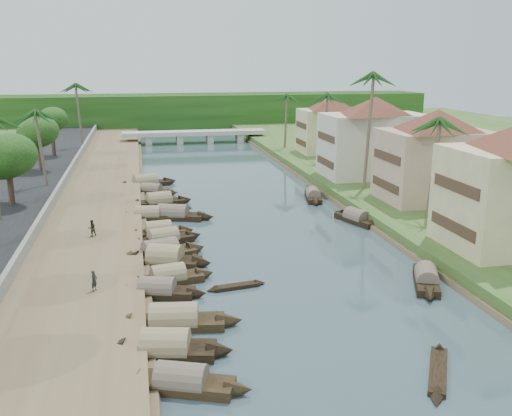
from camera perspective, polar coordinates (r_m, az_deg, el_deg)
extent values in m
plane|color=#364B52|center=(45.24, 3.01, -5.95)|extent=(220.00, 220.00, 0.00)
cube|color=brown|center=(63.10, -15.96, -0.19)|extent=(10.00, 180.00, 0.80)
cube|color=#2F5321|center=(69.58, 14.08, 1.44)|extent=(16.00, 180.00, 1.20)
cube|color=black|center=(64.28, -23.54, -0.32)|extent=(8.00, 180.00, 1.40)
cube|color=gray|center=(63.36, -19.80, 0.45)|extent=(0.40, 180.00, 1.10)
cube|color=#14380F|center=(136.92, -7.16, 9.44)|extent=(120.00, 4.00, 8.00)
cube|color=#14380F|center=(141.89, -7.33, 9.60)|extent=(120.00, 4.00, 8.00)
cube|color=#14380F|center=(146.86, -7.49, 9.76)|extent=(120.00, 4.00, 8.00)
cube|color=#A8A99E|center=(114.34, -6.18, 7.48)|extent=(28.00, 4.00, 0.80)
cube|color=#A8A99E|center=(113.97, -10.70, 6.73)|extent=(1.20, 3.50, 1.80)
cube|color=#A8A99E|center=(114.23, -7.67, 6.87)|extent=(1.20, 3.50, 1.80)
cube|color=#A8A99E|center=(114.80, -4.66, 6.99)|extent=(1.20, 3.50, 1.80)
cube|color=#A8A99E|center=(115.68, -1.69, 7.09)|extent=(1.20, 3.50, 1.80)
cube|color=#432D1F|center=(47.38, 19.04, -1.73)|extent=(0.10, 6.40, 0.90)
cube|color=#432D1F|center=(46.64, 19.36, 2.05)|extent=(0.10, 6.40, 0.90)
cube|color=tan|center=(63.98, 17.43, 4.07)|extent=(11.00, 8.00, 7.50)
pyramid|color=brown|center=(63.34, 17.76, 8.39)|extent=(14.11, 14.11, 2.20)
cube|color=#432D1F|center=(61.85, 12.79, 2.27)|extent=(0.10, 6.40, 0.90)
cube|color=#432D1F|center=(61.31, 12.95, 5.01)|extent=(0.10, 6.40, 0.90)
cube|color=beige|center=(75.91, 11.70, 6.17)|extent=(13.00, 8.00, 8.00)
pyramid|color=brown|center=(75.37, 11.90, 10.01)|extent=(15.59, 15.59, 2.20)
cube|color=#432D1F|center=(73.90, 6.93, 4.57)|extent=(0.10, 6.40, 0.90)
cube|color=#432D1F|center=(73.42, 7.01, 7.04)|extent=(0.10, 6.40, 0.90)
cube|color=beige|center=(94.83, 7.49, 7.65)|extent=(10.00, 7.00, 7.00)
pyramid|color=brown|center=(94.41, 7.58, 10.42)|extent=(12.62, 12.62, 2.20)
cube|color=#432D1F|center=(93.54, 4.50, 6.55)|extent=(0.10, 5.60, 0.90)
cube|color=#432D1F|center=(93.19, 4.54, 8.26)|extent=(0.10, 5.60, 0.90)
cube|color=black|center=(29.75, -7.46, -17.23)|extent=(5.48, 3.40, 0.70)
cone|color=black|center=(29.09, -1.69, -17.72)|extent=(1.93, 1.91, 1.64)
cone|color=black|center=(30.59, -12.91, -16.36)|extent=(1.93, 1.91, 1.64)
cylinder|color=#6F6153|center=(29.55, -7.48, -16.61)|extent=(4.34, 3.02, 1.70)
cube|color=black|center=(32.82, -9.00, -14.05)|extent=(5.79, 3.10, 0.70)
cone|color=black|center=(32.42, -3.52, -14.11)|extent=(1.95, 2.07, 1.94)
cone|color=black|center=(33.42, -14.32, -13.64)|extent=(1.95, 2.07, 1.94)
cylinder|color=#94855E|center=(32.64, -9.02, -13.46)|extent=(4.54, 2.90, 2.04)
cube|color=black|center=(35.86, -8.18, -11.43)|extent=(6.35, 2.76, 0.70)
cone|color=black|center=(35.70, -2.61, -11.26)|extent=(1.99, 1.96, 1.92)
cone|color=black|center=(36.26, -13.67, -11.26)|extent=(1.99, 1.96, 1.92)
cylinder|color=#94855E|center=(35.69, -8.20, -10.88)|extent=(4.93, 2.63, 1.99)
cube|color=black|center=(40.38, -9.83, -8.44)|extent=(5.31, 2.98, 0.70)
cone|color=black|center=(39.76, -5.86, -8.54)|extent=(1.81, 1.81, 1.62)
cone|color=black|center=(41.13, -13.67, -8.09)|extent=(1.81, 1.81, 1.62)
cylinder|color=#6F6153|center=(40.24, -9.85, -7.94)|extent=(4.18, 2.70, 1.68)
cube|color=black|center=(42.51, -8.74, -7.19)|extent=(5.30, 2.63, 0.70)
cone|color=black|center=(43.16, -5.09, -6.62)|extent=(1.73, 1.79, 1.71)
cone|color=black|center=(41.98, -12.51, -7.55)|extent=(1.73, 1.79, 1.71)
cylinder|color=#94855E|center=(42.38, -8.76, -6.72)|extent=(4.14, 2.47, 1.79)
cube|color=black|center=(46.27, -9.06, -5.38)|extent=(5.93, 3.94, 0.70)
cone|color=black|center=(45.42, -5.35, -5.54)|extent=(2.21, 2.37, 2.09)
cone|color=black|center=(47.25, -12.63, -5.03)|extent=(2.21, 2.37, 2.09)
cylinder|color=#94855E|center=(46.14, -9.08, -4.94)|extent=(4.74, 3.56, 2.22)
cube|color=black|center=(47.83, -9.51, -4.74)|extent=(6.15, 3.75, 0.70)
cone|color=black|center=(48.91, -5.97, -4.07)|extent=(2.18, 2.30, 2.05)
cone|color=black|center=(46.88, -13.21, -5.22)|extent=(2.18, 2.30, 2.05)
cylinder|color=#6F6153|center=(47.70, -9.53, -4.31)|extent=(4.87, 3.41, 2.16)
cube|color=black|center=(51.50, -9.22, -3.32)|extent=(5.58, 3.18, 0.70)
cone|color=black|center=(52.48, -6.19, -2.78)|extent=(1.91, 1.89, 1.68)
cone|color=black|center=(50.62, -12.38, -3.70)|extent=(1.91, 1.89, 1.68)
cylinder|color=#94855E|center=(51.39, -9.24, -2.92)|extent=(4.40, 2.87, 1.74)
cube|color=black|center=(53.66, -9.69, -2.61)|extent=(5.04, 2.43, 0.70)
cone|color=black|center=(54.11, -6.89, -2.27)|extent=(1.63, 1.80, 1.78)
cone|color=black|center=(53.29, -12.55, -2.78)|extent=(1.63, 1.80, 1.78)
cylinder|color=#94855E|center=(53.55, -9.71, -2.22)|extent=(3.91, 2.35, 1.88)
cube|color=black|center=(59.41, -8.29, -0.88)|extent=(6.61, 3.95, 0.70)
cone|color=black|center=(58.49, -4.98, -0.94)|extent=(2.28, 2.22, 1.90)
cone|color=black|center=(60.47, -11.50, -0.67)|extent=(2.28, 2.22, 1.90)
cylinder|color=#6F6153|center=(59.31, -8.31, -0.52)|extent=(5.23, 3.51, 1.96)
cube|color=black|center=(59.61, -10.74, -0.93)|extent=(5.32, 2.31, 0.70)
cone|color=black|center=(59.34, -8.00, -0.80)|extent=(1.66, 1.69, 1.68)
cone|color=black|center=(59.97, -13.46, -0.90)|extent=(1.66, 1.69, 1.68)
cylinder|color=#94855E|center=(59.51, -10.76, -0.58)|extent=(4.12, 2.23, 1.75)
cube|color=black|center=(65.16, -9.66, 0.44)|extent=(5.86, 2.99, 0.70)
cone|color=black|center=(65.90, -7.04, 0.77)|extent=(1.94, 2.02, 1.90)
cone|color=black|center=(64.52, -12.35, 0.24)|extent=(1.94, 2.02, 1.90)
cylinder|color=#94855E|center=(65.07, -9.68, 0.76)|extent=(4.59, 2.81, 2.00)
cube|color=black|center=(71.09, -10.41, 1.58)|extent=(5.27, 3.64, 0.70)
cone|color=black|center=(69.89, -8.28, 1.52)|extent=(1.89, 1.82, 1.46)
cone|color=black|center=(72.35, -12.47, 1.77)|extent=(1.89, 1.82, 1.46)
cylinder|color=#6F6153|center=(71.01, -10.42, 1.88)|extent=(4.20, 3.13, 1.50)
cube|color=black|center=(75.41, -10.99, 2.29)|extent=(6.54, 3.78, 0.70)
cone|color=black|center=(76.49, -8.53, 2.63)|extent=(2.25, 2.27, 2.02)
cone|color=black|center=(74.44, -13.52, 2.06)|extent=(2.25, 2.27, 2.02)
cylinder|color=#94855E|center=(75.33, -11.00, 2.57)|extent=(5.16, 3.42, 2.10)
cube|color=black|center=(43.70, 16.66, -7.04)|extent=(3.67, 5.73, 0.70)
cone|color=black|center=(46.57, 16.38, -5.57)|extent=(1.93, 2.01, 1.60)
cone|color=black|center=(40.82, 16.99, -8.51)|extent=(1.93, 2.01, 1.60)
cylinder|color=#6F6153|center=(43.57, 16.69, -6.58)|extent=(3.21, 4.55, 1.64)
cube|color=black|center=(58.33, 10.04, -1.24)|extent=(3.30, 5.47, 0.70)
cone|color=black|center=(60.43, 8.24, -0.53)|extent=(1.91, 1.91, 1.66)
cone|color=black|center=(56.25, 11.97, -1.84)|extent=(1.91, 1.91, 1.66)
cylinder|color=#6F6153|center=(58.23, 10.05, -0.88)|extent=(2.95, 4.33, 1.72)
cube|color=black|center=(67.40, 5.74, 1.04)|extent=(2.60, 5.65, 0.70)
cone|color=black|center=(70.32, 5.49, 1.68)|extent=(1.68, 1.79, 1.58)
cone|color=black|center=(64.46, 6.02, 0.49)|extent=(1.68, 1.79, 1.58)
cylinder|color=#6F6153|center=(67.32, 5.75, 1.36)|extent=(2.41, 4.40, 1.62)
cube|color=black|center=(32.31, 17.75, -15.30)|extent=(3.18, 4.58, 0.35)
cone|color=black|center=(34.70, 17.86, -13.14)|extent=(1.36, 1.48, 0.87)
cone|color=black|center=(29.98, 17.61, -17.80)|extent=(1.36, 1.48, 0.87)
cube|color=black|center=(41.23, -1.98, -7.88)|extent=(3.37, 1.24, 0.35)
cone|color=black|center=(41.81, 0.44, -7.55)|extent=(0.93, 0.85, 0.73)
cone|color=black|center=(40.72, -4.48, -8.21)|extent=(0.93, 0.85, 0.73)
cube|color=black|center=(63.30, -8.55, -0.02)|extent=(3.57, 1.11, 0.35)
cone|color=black|center=(63.20, -6.76, 0.01)|extent=(0.95, 0.80, 0.70)
cone|color=black|center=(63.47, -10.32, -0.06)|extent=(0.95, 0.80, 0.70)
cylinder|color=#725D4C|center=(56.15, 17.18, 3.73)|extent=(1.01, 0.36, 9.47)
sphere|color=#1C4C19|center=(55.54, 17.53, 8.34)|extent=(3.20, 3.20, 3.20)
cylinder|color=#725D4C|center=(67.43, 11.08, 7.49)|extent=(0.91, 0.36, 13.38)
sphere|color=#1C4C19|center=(66.98, 11.35, 12.95)|extent=(3.20, 3.20, 3.20)
cylinder|color=#725D4C|center=(85.53, 6.79, 7.94)|extent=(0.94, 0.36, 9.98)
sphere|color=#1C4C19|center=(85.13, 6.89, 11.15)|extent=(3.20, 3.20, 3.20)
cylinder|color=#725D4C|center=(71.77, -20.57, 5.60)|extent=(0.99, 0.36, 8.87)
sphere|color=#1C4C19|center=(71.31, -20.87, 8.97)|extent=(3.20, 3.20, 3.20)
cylinder|color=#725D4C|center=(99.19, 2.95, 8.65)|extent=(0.68, 0.36, 9.07)
sphere|color=#1C4C19|center=(98.85, 2.99, 11.16)|extent=(3.20, 3.20, 3.20)
cylinder|color=#725D4C|center=(103.07, -17.19, 8.82)|extent=(0.85, 0.36, 10.69)
sphere|color=#1C4C19|center=(102.75, -17.40, 11.66)|extent=(3.20, 3.20, 3.20)
cylinder|color=#433226|center=(63.71, -23.31, 1.79)|extent=(0.60, 0.60, 3.45)
ellipsoid|color=#14380F|center=(63.13, -23.61, 4.71)|extent=(5.25, 5.25, 4.31)
cylinder|color=#433226|center=(82.59, -20.74, 4.74)|extent=(0.60, 0.60, 3.55)
ellipsoid|color=#14380F|center=(82.14, -20.95, 7.06)|extent=(4.80, 4.80, 3.95)
cylinder|color=#433226|center=(95.07, -19.61, 6.08)|extent=(0.60, 0.60, 3.79)
ellipsoid|color=#14380F|center=(94.66, -19.79, 8.24)|extent=(4.40, 4.40, 3.62)
cylinder|color=#433226|center=(80.70, 14.16, 4.91)|extent=(0.60, 0.60, 3.62)
ellipsoid|color=#14380F|center=(80.23, 14.31, 7.34)|extent=(4.35, 4.35, 3.57)
imported|color=#222228|center=(39.98, -15.88, -7.00)|extent=(0.56, 0.62, 1.43)
imported|color=#2D2B1F|center=(52.20, -16.10, -1.94)|extent=(0.88, 0.79, 1.47)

